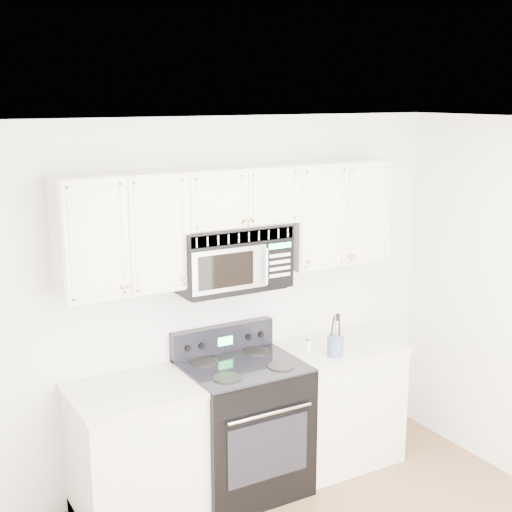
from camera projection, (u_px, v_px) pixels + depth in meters
room at (383, 384)px, 3.63m from camera, size 3.51×3.51×2.61m
base_cabinet_left at (139, 458)px, 4.65m from camera, size 0.86×0.65×0.92m
base_cabinet_right at (338, 406)px, 5.43m from camera, size 0.86×0.65×0.92m
range at (243, 425)px, 4.98m from camera, size 0.79×0.72×1.13m
upper_cabinets at (235, 216)px, 4.82m from camera, size 2.44×0.37×0.75m
microwave at (230, 257)px, 4.83m from camera, size 0.78×0.44×0.43m
utensil_crock at (335, 345)px, 5.07m from camera, size 0.12×0.12×0.31m
shaker_salt at (308, 344)px, 5.17m from camera, size 0.04×0.04×0.09m
shaker_pepper at (308, 345)px, 5.17m from camera, size 0.04×0.04×0.09m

